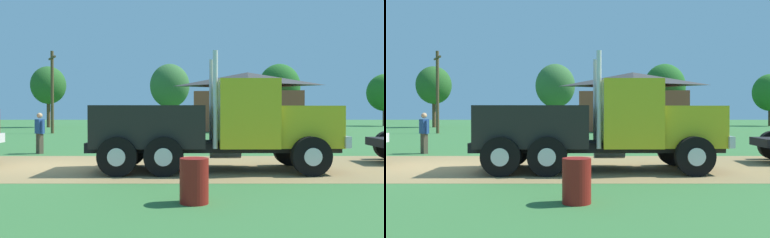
# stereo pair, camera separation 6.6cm
# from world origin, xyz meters

# --- Properties ---
(ground_plane) EXTENTS (200.00, 200.00, 0.00)m
(ground_plane) POSITION_xyz_m (0.00, 0.00, 0.00)
(ground_plane) COLOR #386E36
(dirt_track) EXTENTS (120.00, 6.12, 0.01)m
(dirt_track) POSITION_xyz_m (0.00, 0.00, 0.00)
(dirt_track) COLOR olive
(dirt_track) RESTS_ON ground_plane
(truck_foreground_white) EXTENTS (7.40, 2.63, 3.44)m
(truck_foreground_white) POSITION_xyz_m (5.02, -0.84, 1.29)
(truck_foreground_white) COLOR black
(truck_foreground_white) RESTS_ON ground_plane
(visitor_far_side) EXTENTS (0.48, 0.48, 1.74)m
(visitor_far_side) POSITION_xyz_m (-2.17, 4.04, 0.94)
(visitor_far_side) COLOR #264C8C
(visitor_far_side) RESTS_ON ground_plane
(steel_barrel) EXTENTS (0.55, 0.55, 0.86)m
(steel_barrel) POSITION_xyz_m (4.36, -5.10, 0.43)
(steel_barrel) COLOR maroon
(steel_barrel) RESTS_ON ground_plane
(shed_building) EXTENTS (11.16, 6.94, 5.79)m
(shed_building) POSITION_xyz_m (9.80, 25.67, 2.80)
(shed_building) COLOR brown
(shed_building) RESTS_ON ground_plane
(utility_pole_near) EXTENTS (1.30, 1.93, 7.16)m
(utility_pole_near) POSITION_xyz_m (-7.84, 21.17, 3.82)
(utility_pole_near) COLOR #4F3E25
(utility_pole_near) RESTS_ON ground_plane
(tree_left) EXTENTS (4.31, 4.31, 7.69)m
(tree_left) POSITION_xyz_m (-13.80, 36.29, 5.29)
(tree_left) COLOR #513823
(tree_left) RESTS_ON ground_plane
(tree_mid) EXTENTS (5.52, 5.52, 8.66)m
(tree_mid) POSITION_xyz_m (1.22, 41.47, 5.61)
(tree_mid) COLOR #513823
(tree_mid) RESTS_ON ground_plane
(tree_right) EXTENTS (4.57, 4.57, 7.21)m
(tree_right) POSITION_xyz_m (13.95, 30.28, 4.68)
(tree_right) COLOR #513823
(tree_right) RESTS_ON ground_plane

